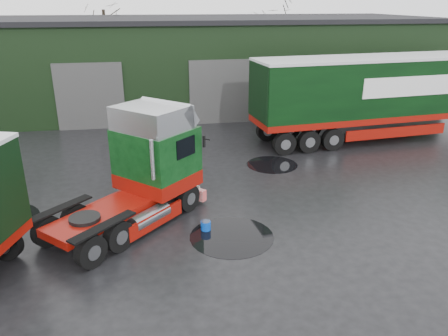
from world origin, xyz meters
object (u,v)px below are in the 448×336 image
(hero_tractor, at_px, (119,173))
(tree_back_a, at_px, (105,31))
(wash_bucket, at_px, (206,226))
(warehouse, at_px, (207,61))
(tree_back_b, at_px, (273,40))
(lorry_right, at_px, (374,99))

(hero_tractor, distance_m, tree_back_a, 29.35)
(wash_bucket, bearing_deg, warehouse, 81.62)
(tree_back_a, distance_m, tree_back_b, 16.03)
(warehouse, relative_size, tree_back_b, 4.32)
(warehouse, distance_m, wash_bucket, 20.32)
(hero_tractor, xyz_separation_m, lorry_right, (13.47, 8.13, 0.31))
(tree_back_b, bearing_deg, tree_back_a, 180.00)
(tree_back_b, bearing_deg, lorry_right, -90.67)
(warehouse, height_order, hero_tractor, warehouse)
(tree_back_a, bearing_deg, wash_bucket, -80.37)
(tree_back_b, bearing_deg, wash_bucket, -110.09)
(lorry_right, distance_m, tree_back_a, 26.36)
(warehouse, distance_m, tree_back_b, 12.82)
(wash_bucket, bearing_deg, hero_tractor, 164.91)
(tree_back_a, xyz_separation_m, tree_back_b, (16.00, 0.00, -1.00))
(warehouse, bearing_deg, tree_back_a, 128.66)
(hero_tractor, distance_m, lorry_right, 15.74)
(lorry_right, bearing_deg, tree_back_a, -148.62)
(hero_tractor, relative_size, tree_back_a, 0.68)
(warehouse, relative_size, hero_tractor, 4.99)
(tree_back_a, bearing_deg, lorry_right, -53.12)
(wash_bucket, relative_size, tree_back_a, 0.04)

